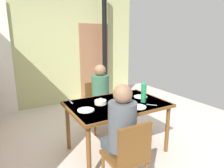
{
  "coord_description": "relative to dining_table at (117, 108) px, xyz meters",
  "views": [
    {
      "loc": [
        -1.15,
        -2.35,
        1.68
      ],
      "look_at": [
        0.23,
        0.08,
        1.0
      ],
      "focal_mm": 31.47,
      "sensor_mm": 36.0,
      "label": 1
    }
  ],
  "objects": [
    {
      "name": "dinner_plate_near_left",
      "position": [
        0.3,
        0.27,
        0.08
      ],
      "size": [
        0.2,
        0.2,
        0.01
      ],
      "primitive_type": "cylinder",
      "color": "white",
      "rests_on": "dining_table"
    },
    {
      "name": "drinking_glass_by_far_diner",
      "position": [
        0.18,
        -0.0,
        0.12
      ],
      "size": [
        0.06,
        0.06,
        0.1
      ],
      "primitive_type": "cylinder",
      "color": "silver",
      "rests_on": "dining_table"
    },
    {
      "name": "cutlery_fork_near",
      "position": [
        -0.56,
        0.36,
        0.07
      ],
      "size": [
        0.03,
        0.15,
        0.0
      ],
      "primitive_type": "cube",
      "rotation": [
        0.0,
        0.0,
        1.49
      ],
      "color": "silver",
      "rests_on": "dining_table"
    },
    {
      "name": "person_far_diner",
      "position": [
        0.08,
        0.68,
        0.1
      ],
      "size": [
        0.3,
        0.37,
        0.77
      ],
      "rotation": [
        0.0,
        0.0,
        3.14
      ],
      "color": "#2E6948",
      "rests_on": "ground_plane"
    },
    {
      "name": "cutlery_knife_near",
      "position": [
        -0.12,
        0.26,
        0.07
      ],
      "size": [
        0.05,
        0.15,
        0.0
      ],
      "primitive_type": "cube",
      "rotation": [
        0.0,
        0.0,
        1.35
      ],
      "color": "silver",
      "rests_on": "dining_table"
    },
    {
      "name": "door_wooden",
      "position": [
        0.8,
        2.5,
        0.32
      ],
      "size": [
        0.8,
        0.05,
        2.0
      ],
      "primitive_type": "cube",
      "color": "#905F42",
      "rests_on": "ground_plane"
    },
    {
      "name": "wall_back",
      "position": [
        -0.23,
        2.58,
        0.75
      ],
      "size": [
        4.31,
        0.1,
        2.86
      ],
      "primitive_type": "cube",
      "color": "tan",
      "rests_on": "ground_plane"
    },
    {
      "name": "dinner_plate_near_right",
      "position": [
        -0.5,
        -0.05,
        0.08
      ],
      "size": [
        0.22,
        0.22,
        0.01
      ],
      "primitive_type": "cylinder",
      "color": "white",
      "rests_on": "dining_table"
    },
    {
      "name": "drinking_glass_by_near_diner",
      "position": [
        -0.02,
        -0.02,
        0.12
      ],
      "size": [
        0.06,
        0.06,
        0.1
      ],
      "primitive_type": "cylinder",
      "color": "silver",
      "rests_on": "dining_table"
    },
    {
      "name": "stove_pipe_column",
      "position": [
        0.97,
        2.23,
        0.75
      ],
      "size": [
        0.12,
        0.12,
        2.86
      ],
      "primitive_type": "cylinder",
      "color": "black",
      "rests_on": "ground_plane"
    },
    {
      "name": "chair_far_diner",
      "position": [
        0.08,
        0.82,
        -0.18
      ],
      "size": [
        0.4,
        0.4,
        0.87
      ],
      "rotation": [
        0.0,
        0.0,
        3.14
      ],
      "color": "brown",
      "rests_on": "ground_plane"
    },
    {
      "name": "dinner_plate_far_center",
      "position": [
        0.15,
        -0.29,
        0.08
      ],
      "size": [
        0.22,
        0.22,
        0.01
      ],
      "primitive_type": "cylinder",
      "color": "white",
      "rests_on": "dining_table"
    },
    {
      "name": "dining_table",
      "position": [
        0.0,
        0.0,
        0.0
      ],
      "size": [
        1.38,
        0.93,
        0.75
      ],
      "color": "brown",
      "rests_on": "ground_plane"
    },
    {
      "name": "drinking_glass_spare_center",
      "position": [
        -0.08,
        -0.16,
        0.12
      ],
      "size": [
        0.06,
        0.06,
        0.1
      ],
      "primitive_type": "cylinder",
      "color": "silver",
      "rests_on": "dining_table"
    },
    {
      "name": "chair_near_diner",
      "position": [
        -0.36,
        -0.82,
        -0.18
      ],
      "size": [
        0.4,
        0.4,
        0.87
      ],
      "color": "brown",
      "rests_on": "ground_plane"
    },
    {
      "name": "cutlery_knife_far",
      "position": [
        0.37,
        -0.31,
        0.07
      ],
      "size": [
        0.11,
        0.12,
        0.0
      ],
      "primitive_type": "cube",
      "rotation": [
        0.0,
        0.0,
        2.28
      ],
      "color": "silver",
      "rests_on": "dining_table"
    },
    {
      "name": "water_bottle_green_near",
      "position": [
        0.35,
        -0.15,
        0.22
      ],
      "size": [
        0.08,
        0.08,
        0.31
      ],
      "color": "#1F844C",
      "rests_on": "dining_table"
    },
    {
      "name": "ground_plane",
      "position": [
        -0.23,
        0.07,
        -0.68
      ],
      "size": [
        6.51,
        6.51,
        0.0
      ],
      "primitive_type": "plane",
      "color": "beige"
    },
    {
      "name": "serving_bowl_center",
      "position": [
        -0.23,
        0.08,
        0.1
      ],
      "size": [
        0.17,
        0.17,
        0.05
      ],
      "primitive_type": "cylinder",
      "color": "silver",
      "rests_on": "dining_table"
    },
    {
      "name": "person_near_diner",
      "position": [
        -0.36,
        -0.68,
        0.1
      ],
      "size": [
        0.3,
        0.37,
        0.77
      ],
      "color": "#434D54",
      "rests_on": "ground_plane"
    },
    {
      "name": "dinner_plate_far_side",
      "position": [
        0.47,
        0.06,
        0.08
      ],
      "size": [
        0.21,
        0.21,
        0.01
      ],
      "primitive_type": "cylinder",
      "color": "white",
      "rests_on": "dining_table"
    }
  ]
}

